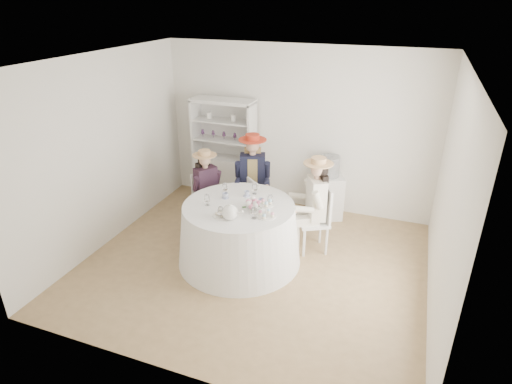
% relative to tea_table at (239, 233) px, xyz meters
% --- Properties ---
extents(ground, '(4.50, 4.50, 0.00)m').
position_rel_tea_table_xyz_m(ground, '(0.22, -0.03, -0.42)').
color(ground, olive).
rests_on(ground, ground).
extents(ceiling, '(4.50, 4.50, 0.00)m').
position_rel_tea_table_xyz_m(ceiling, '(0.22, -0.03, 2.28)').
color(ceiling, white).
rests_on(ceiling, wall_back).
extents(wall_back, '(4.50, 0.00, 4.50)m').
position_rel_tea_table_xyz_m(wall_back, '(0.22, 1.97, 0.93)').
color(wall_back, white).
rests_on(wall_back, ground).
extents(wall_front, '(4.50, 0.00, 4.50)m').
position_rel_tea_table_xyz_m(wall_front, '(0.22, -2.03, 0.93)').
color(wall_front, white).
rests_on(wall_front, ground).
extents(wall_left, '(0.00, 4.50, 4.50)m').
position_rel_tea_table_xyz_m(wall_left, '(-2.03, -0.03, 0.93)').
color(wall_left, white).
rests_on(wall_left, ground).
extents(wall_right, '(0.00, 4.50, 4.50)m').
position_rel_tea_table_xyz_m(wall_right, '(2.47, -0.03, 0.93)').
color(wall_right, white).
rests_on(wall_right, ground).
extents(tea_table, '(1.68, 1.68, 0.85)m').
position_rel_tea_table_xyz_m(tea_table, '(0.00, 0.00, 0.00)').
color(tea_table, white).
rests_on(tea_table, ground).
extents(hutch, '(1.21, 0.76, 1.81)m').
position_rel_tea_table_xyz_m(hutch, '(-0.98, 1.73, 0.22)').
color(hutch, silver).
rests_on(hutch, ground).
extents(side_table, '(0.61, 0.61, 0.72)m').
position_rel_tea_table_xyz_m(side_table, '(0.85, 1.72, -0.06)').
color(side_table, silver).
rests_on(side_table, ground).
extents(hatbox, '(0.43, 0.43, 0.33)m').
position_rel_tea_table_xyz_m(hatbox, '(0.85, 1.72, 0.46)').
color(hatbox, black).
rests_on(hatbox, side_table).
extents(guest_left, '(0.55, 0.51, 1.28)m').
position_rel_tea_table_xyz_m(guest_left, '(-0.82, 0.69, 0.30)').
color(guest_left, silver).
rests_on(guest_left, ground).
extents(guest_mid, '(0.56, 0.61, 1.49)m').
position_rel_tea_table_xyz_m(guest_mid, '(-0.20, 1.05, 0.42)').
color(guest_mid, silver).
rests_on(guest_mid, ground).
extents(guest_right, '(0.60, 0.55, 1.42)m').
position_rel_tea_table_xyz_m(guest_right, '(0.87, 0.61, 0.38)').
color(guest_right, silver).
rests_on(guest_right, ground).
extents(spare_chair, '(0.52, 0.52, 0.89)m').
position_rel_tea_table_xyz_m(spare_chair, '(-0.01, 0.81, 0.05)').
color(spare_chair, silver).
rests_on(spare_chair, ground).
extents(teacup_a, '(0.09, 0.09, 0.07)m').
position_rel_tea_table_xyz_m(teacup_a, '(-0.25, 0.13, 0.46)').
color(teacup_a, white).
rests_on(teacup_a, tea_table).
extents(teacup_b, '(0.08, 0.08, 0.07)m').
position_rel_tea_table_xyz_m(teacup_b, '(0.00, 0.29, 0.46)').
color(teacup_b, white).
rests_on(teacup_b, tea_table).
extents(teacup_c, '(0.08, 0.08, 0.06)m').
position_rel_tea_table_xyz_m(teacup_c, '(0.26, 0.15, 0.46)').
color(teacup_c, white).
rests_on(teacup_c, tea_table).
extents(flower_bowl, '(0.31, 0.31, 0.06)m').
position_rel_tea_table_xyz_m(flower_bowl, '(0.23, 0.00, 0.46)').
color(flower_bowl, white).
rests_on(flower_bowl, tea_table).
extents(flower_arrangement, '(0.19, 0.18, 0.07)m').
position_rel_tea_table_xyz_m(flower_arrangement, '(0.21, -0.05, 0.52)').
color(flower_arrangement, pink).
rests_on(flower_arrangement, tea_table).
extents(table_teapot, '(0.28, 0.20, 0.21)m').
position_rel_tea_table_xyz_m(table_teapot, '(0.05, -0.38, 0.52)').
color(table_teapot, white).
rests_on(table_teapot, tea_table).
extents(sandwich_plate, '(0.23, 0.23, 0.05)m').
position_rel_tea_table_xyz_m(sandwich_plate, '(-0.09, -0.34, 0.44)').
color(sandwich_plate, white).
rests_on(sandwich_plate, tea_table).
extents(cupcake_stand, '(0.24, 0.24, 0.22)m').
position_rel_tea_table_xyz_m(cupcake_stand, '(0.44, -0.17, 0.51)').
color(cupcake_stand, white).
rests_on(cupcake_stand, tea_table).
extents(stemware_set, '(0.86, 0.89, 0.15)m').
position_rel_tea_table_xyz_m(stemware_set, '(-0.00, 0.00, 0.50)').
color(stemware_set, white).
rests_on(stemware_set, tea_table).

